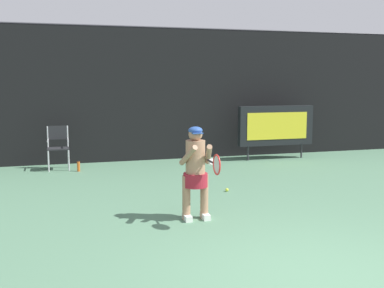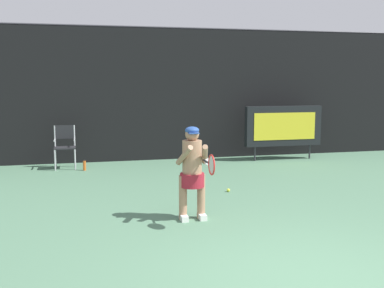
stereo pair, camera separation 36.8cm
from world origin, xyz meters
name	(u,v)px [view 2 (the right image)]	position (x,y,z in m)	size (l,w,h in m)	color
backdrop_screen	(168,95)	(0.00, 8.50, 1.81)	(18.00, 0.12, 3.66)	black
scoreboard	(283,126)	(3.07, 7.61, 0.95)	(2.20, 0.21, 1.50)	black
umpire_chair	(65,144)	(-2.80, 7.70, 0.62)	(0.52, 0.44, 1.08)	#B7B7BC
water_bottle	(84,166)	(-2.34, 7.31, 0.12)	(0.07, 0.07, 0.27)	#CF5C1E
tennis_player	(192,169)	(-0.72, 2.69, 0.82)	(0.53, 0.60, 1.50)	white
tennis_racket	(211,165)	(-0.58, 2.11, 0.99)	(0.03, 0.60, 0.31)	black
tennis_ball_loose	(228,190)	(0.42, 4.33, 0.03)	(0.07, 0.07, 0.07)	#CCDB3D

